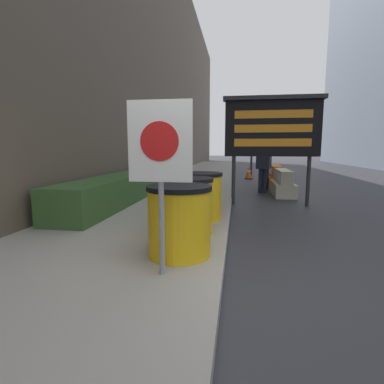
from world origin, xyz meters
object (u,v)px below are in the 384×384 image
at_px(pedestrian_passerby, 263,163).
at_px(warning_sign, 160,154).
at_px(barrel_drum_back, 201,196).
at_px(pedestrian_worker, 265,161).
at_px(traffic_cone_mid, 275,174).
at_px(jersey_barrier_cream, 283,184).
at_px(message_board, 272,127).
at_px(barrel_drum_middle, 188,206).
at_px(jersey_barrier_orange_near, 275,177).
at_px(traffic_cone_far, 271,176).
at_px(traffic_light_near_curb, 253,121).
at_px(traffic_cone_near, 249,172).
at_px(barrel_drum_foreground, 179,221).

bearing_deg(pedestrian_passerby, warning_sign, 92.60).
bearing_deg(barrel_drum_back, pedestrian_passerby, 72.23).
xyz_separation_m(barrel_drum_back, pedestrian_worker, (1.69, 5.88, 0.45)).
distance_m(traffic_cone_mid, pedestrian_worker, 3.42).
xyz_separation_m(jersey_barrier_cream, traffic_cone_mid, (0.33, 4.68, -0.07)).
bearing_deg(warning_sign, pedestrian_passerby, 77.43).
xyz_separation_m(message_board, pedestrian_passerby, (-0.01, 2.26, -1.04)).
distance_m(barrel_drum_middle, jersey_barrier_orange_near, 7.84).
xyz_separation_m(warning_sign, traffic_cone_far, (2.29, 10.85, -1.16)).
height_order(jersey_barrier_cream, pedestrian_worker, pedestrian_worker).
bearing_deg(pedestrian_worker, warning_sign, -94.20).
relative_size(traffic_light_near_curb, pedestrian_worker, 2.30).
bearing_deg(jersey_barrier_cream, traffic_cone_mid, 85.95).
bearing_deg(traffic_cone_near, traffic_cone_mid, -19.49).
bearing_deg(traffic_cone_mid, pedestrian_passerby, -102.38).
height_order(barrel_drum_foreground, pedestrian_passerby, pedestrian_passerby).
relative_size(warning_sign, jersey_barrier_cream, 1.00).
bearing_deg(pedestrian_passerby, traffic_cone_mid, -87.20).
bearing_deg(traffic_light_near_curb, barrel_drum_middle, -97.09).
height_order(barrel_drum_foreground, traffic_light_near_curb, traffic_light_near_curb).
bearing_deg(barrel_drum_middle, message_board, 65.16).
xyz_separation_m(barrel_drum_middle, traffic_cone_far, (2.27, 9.26, -0.32)).
bearing_deg(traffic_cone_near, barrel_drum_back, -97.46).
relative_size(traffic_cone_mid, pedestrian_worker, 0.33).
xyz_separation_m(barrel_drum_back, jersey_barrier_orange_near, (2.16, 6.52, -0.24)).
height_order(barrel_drum_middle, pedestrian_worker, pedestrian_worker).
xyz_separation_m(message_board, traffic_light_near_curb, (-0.10, 8.85, 0.95)).
xyz_separation_m(warning_sign, jersey_barrier_cream, (2.26, 7.02, -1.09)).
xyz_separation_m(message_board, jersey_barrier_cream, (0.61, 1.89, -1.68)).
bearing_deg(warning_sign, jersey_barrier_cream, 72.14).
height_order(message_board, traffic_light_near_curb, traffic_light_near_curb).
xyz_separation_m(barrel_drum_foreground, jersey_barrier_orange_near, (2.19, 8.50, -0.24)).
bearing_deg(traffic_cone_far, pedestrian_worker, -101.63).
bearing_deg(pedestrian_worker, traffic_light_near_curb, 100.29).
bearing_deg(barrel_drum_back, pedestrian_worker, 73.96).
bearing_deg(barrel_drum_foreground, traffic_cone_near, 83.66).
bearing_deg(jersey_barrier_orange_near, pedestrian_passerby, -109.74).
bearing_deg(traffic_cone_mid, traffic_light_near_curb, 114.38).
distance_m(message_board, traffic_cone_near, 7.21).
bearing_deg(pedestrian_worker, traffic_cone_near, 104.60).
xyz_separation_m(barrel_drum_foreground, barrel_drum_back, (0.03, 1.98, 0.00)).
bearing_deg(traffic_light_near_curb, pedestrian_worker, -87.51).
bearing_deg(jersey_barrier_orange_near, barrel_drum_middle, -106.65).
relative_size(barrel_drum_back, pedestrian_worker, 0.50).
xyz_separation_m(warning_sign, pedestrian_passerby, (1.65, 7.39, -0.44)).
xyz_separation_m(traffic_cone_far, traffic_light_near_curb, (-0.73, 3.13, 2.71)).
height_order(barrel_drum_foreground, traffic_cone_far, barrel_drum_foreground).
bearing_deg(pedestrian_worker, message_board, -84.64).
xyz_separation_m(barrel_drum_foreground, jersey_barrier_cream, (2.19, 6.42, -0.25)).
relative_size(warning_sign, message_board, 0.65).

